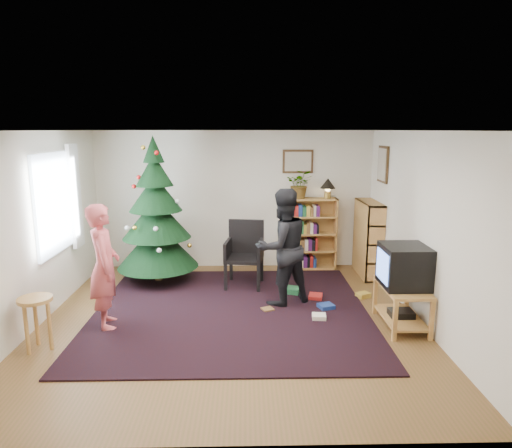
{
  "coord_description": "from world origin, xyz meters",
  "views": [
    {
      "loc": [
        0.21,
        -5.75,
        2.51
      ],
      "look_at": [
        0.36,
        1.05,
        1.1
      ],
      "focal_mm": 32.0,
      "sensor_mm": 36.0,
      "label": 1
    }
  ],
  "objects_px": {
    "bookshelf_back": "(310,233)",
    "crt_tv": "(404,266)",
    "tv_stand": "(402,302)",
    "person_by_chair": "(282,247)",
    "stool": "(36,310)",
    "armchair": "(244,251)",
    "table_lamp": "(328,185)",
    "person_standing": "(104,266)",
    "christmas_tree": "(157,223)",
    "picture_right": "(383,164)",
    "picture_back": "(298,161)",
    "bookshelf_right": "(368,238)",
    "potted_plant": "(300,184)"
  },
  "relations": [
    {
      "from": "christmas_tree",
      "to": "table_lamp",
      "type": "xyz_separation_m",
      "value": [
        2.94,
        0.7,
        0.53
      ]
    },
    {
      "from": "tv_stand",
      "to": "person_by_chair",
      "type": "height_order",
      "value": "person_by_chair"
    },
    {
      "from": "bookshelf_back",
      "to": "stool",
      "type": "height_order",
      "value": "bookshelf_back"
    },
    {
      "from": "christmas_tree",
      "to": "armchair",
      "type": "xyz_separation_m",
      "value": [
        1.44,
        -0.19,
        -0.43
      ]
    },
    {
      "from": "christmas_tree",
      "to": "tv_stand",
      "type": "height_order",
      "value": "christmas_tree"
    },
    {
      "from": "bookshelf_back",
      "to": "crt_tv",
      "type": "height_order",
      "value": "bookshelf_back"
    },
    {
      "from": "picture_back",
      "to": "picture_right",
      "type": "xyz_separation_m",
      "value": [
        1.33,
        -0.73,
        0.0
      ]
    },
    {
      "from": "picture_back",
      "to": "table_lamp",
      "type": "bearing_deg",
      "value": -14.31
    },
    {
      "from": "bookshelf_right",
      "to": "bookshelf_back",
      "type": "bearing_deg",
      "value": 66.74
    },
    {
      "from": "picture_right",
      "to": "person_standing",
      "type": "bearing_deg",
      "value": -154.98
    },
    {
      "from": "picture_right",
      "to": "christmas_tree",
      "type": "bearing_deg",
      "value": -178.36
    },
    {
      "from": "bookshelf_right",
      "to": "stool",
      "type": "height_order",
      "value": "bookshelf_right"
    },
    {
      "from": "bookshelf_right",
      "to": "table_lamp",
      "type": "distance_m",
      "value": 1.18
    },
    {
      "from": "stool",
      "to": "person_standing",
      "type": "relative_size",
      "value": 0.39
    },
    {
      "from": "crt_tv",
      "to": "armchair",
      "type": "relative_size",
      "value": 0.57
    },
    {
      "from": "crt_tv",
      "to": "potted_plant",
      "type": "relative_size",
      "value": 1.19
    },
    {
      "from": "crt_tv",
      "to": "person_standing",
      "type": "relative_size",
      "value": 0.38
    },
    {
      "from": "christmas_tree",
      "to": "person_standing",
      "type": "distance_m",
      "value": 1.83
    },
    {
      "from": "picture_back",
      "to": "christmas_tree",
      "type": "height_order",
      "value": "christmas_tree"
    },
    {
      "from": "christmas_tree",
      "to": "stool",
      "type": "bearing_deg",
      "value": -111.08
    },
    {
      "from": "stool",
      "to": "tv_stand",
      "type": "bearing_deg",
      "value": 7.07
    },
    {
      "from": "bookshelf_right",
      "to": "potted_plant",
      "type": "xyz_separation_m",
      "value": [
        -1.16,
        0.41,
        0.89
      ]
    },
    {
      "from": "armchair",
      "to": "potted_plant",
      "type": "relative_size",
      "value": 2.08
    },
    {
      "from": "stool",
      "to": "person_by_chair",
      "type": "relative_size",
      "value": 0.37
    },
    {
      "from": "picture_right",
      "to": "crt_tv",
      "type": "bearing_deg",
      "value": -97.39
    },
    {
      "from": "armchair",
      "to": "table_lamp",
      "type": "distance_m",
      "value": 2.0
    },
    {
      "from": "picture_back",
      "to": "table_lamp",
      "type": "height_order",
      "value": "picture_back"
    },
    {
      "from": "potted_plant",
      "to": "table_lamp",
      "type": "distance_m",
      "value": 0.5
    },
    {
      "from": "stool",
      "to": "table_lamp",
      "type": "relative_size",
      "value": 1.76
    },
    {
      "from": "person_standing",
      "to": "person_by_chair",
      "type": "bearing_deg",
      "value": -89.42
    },
    {
      "from": "tv_stand",
      "to": "person_standing",
      "type": "relative_size",
      "value": 0.56
    },
    {
      "from": "bookshelf_back",
      "to": "person_by_chair",
      "type": "xyz_separation_m",
      "value": [
        -0.64,
        -1.74,
        0.19
      ]
    },
    {
      "from": "christmas_tree",
      "to": "armchair",
      "type": "relative_size",
      "value": 2.28
    },
    {
      "from": "bookshelf_back",
      "to": "armchair",
      "type": "relative_size",
      "value": 1.22
    },
    {
      "from": "table_lamp",
      "to": "potted_plant",
      "type": "bearing_deg",
      "value": 180.0
    },
    {
      "from": "bookshelf_right",
      "to": "armchair",
      "type": "bearing_deg",
      "value": 102.5
    },
    {
      "from": "picture_back",
      "to": "bookshelf_right",
      "type": "height_order",
      "value": "picture_back"
    },
    {
      "from": "picture_right",
      "to": "potted_plant",
      "type": "bearing_deg",
      "value": 155.52
    },
    {
      "from": "potted_plant",
      "to": "table_lamp",
      "type": "bearing_deg",
      "value": 0.0
    },
    {
      "from": "picture_back",
      "to": "person_standing",
      "type": "relative_size",
      "value": 0.34
    },
    {
      "from": "picture_back",
      "to": "bookshelf_right",
      "type": "bearing_deg",
      "value": -24.73
    },
    {
      "from": "armchair",
      "to": "person_standing",
      "type": "distance_m",
      "value": 2.4
    },
    {
      "from": "picture_right",
      "to": "christmas_tree",
      "type": "relative_size",
      "value": 0.25
    },
    {
      "from": "tv_stand",
      "to": "stool",
      "type": "bearing_deg",
      "value": -172.93
    },
    {
      "from": "potted_plant",
      "to": "tv_stand",
      "type": "bearing_deg",
      "value": -68.02
    },
    {
      "from": "christmas_tree",
      "to": "stool",
      "type": "relative_size",
      "value": 3.8
    },
    {
      "from": "crt_tv",
      "to": "person_by_chair",
      "type": "relative_size",
      "value": 0.36
    },
    {
      "from": "bookshelf_back",
      "to": "armchair",
      "type": "xyz_separation_m",
      "value": [
        -1.2,
        -0.89,
        -0.09
      ]
    },
    {
      "from": "armchair",
      "to": "person_by_chair",
      "type": "height_order",
      "value": "person_by_chair"
    },
    {
      "from": "picture_back",
      "to": "potted_plant",
      "type": "height_order",
      "value": "picture_back"
    }
  ]
}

